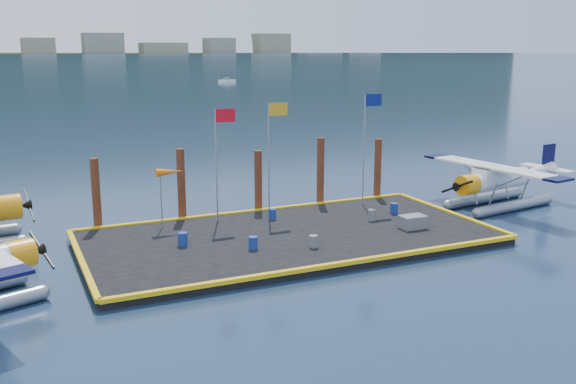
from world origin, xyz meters
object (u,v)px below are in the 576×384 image
drum_5 (272,214)px  piling_3 (320,174)px  windsock (169,173)px  piling_2 (258,183)px  drum_4 (394,208)px  flagpole_red (220,147)px  drum_2 (372,215)px  flagpole_yellow (272,142)px  drum_3 (253,243)px  seaplane_d (496,183)px  piling_0 (96,196)px  flagpole_blue (367,133)px  piling_4 (378,171)px  drum_1 (313,241)px  drum_0 (183,239)px  crate (413,222)px  piling_1 (181,187)px

drum_5 → piling_3: (4.16, 2.41, 1.47)m
windsock → piling_2: piling_2 is taller
drum_4 → flagpole_red: flagpole_red is taller
drum_2 → flagpole_yellow: flagpole_yellow is taller
windsock → piling_3: 9.72m
drum_3 → piling_2: piling_2 is taller
drum_5 → seaplane_d: bearing=-7.4°
drum_3 → piling_0: size_ratio=0.15×
flagpole_blue → piling_3: flagpole_blue is taller
flagpole_red → piling_4: 11.17m
drum_4 → piling_0: (-15.53, 4.14, 1.30)m
flagpole_red → flagpole_yellow: flagpole_yellow is taller
drum_1 → drum_4: size_ratio=0.96×
drum_2 → piling_2: (-4.63, 4.87, 1.20)m
drum_2 → piling_0: piling_0 is taller
drum_0 → drum_2: 10.49m
drum_3 → seaplane_d: bearing=9.2°
drum_4 → piling_2: size_ratio=0.16×
drum_1 → crate: crate is taller
flagpole_yellow → piling_0: 9.67m
drum_5 → drum_4: bearing=-14.5°
seaplane_d → piling_0: piling_0 is taller
drum_4 → windsock: 12.58m
drum_1 → piling_3: bearing=60.8°
flagpole_yellow → piling_4: flagpole_yellow is taller
drum_1 → flagpole_blue: bearing=43.5°
drum_1 → flagpole_red: bearing=111.3°
drum_3 → crate: (8.79, -0.10, 0.03)m
piling_2 → piling_4: (8.00, 0.00, 0.10)m
drum_4 → windsock: (-12.06, 2.54, 2.53)m
seaplane_d → windsock: (-19.22, 2.60, 1.70)m
drum_0 → drum_3: size_ratio=1.07×
drum_2 → piling_2: 6.83m
flagpole_red → piling_1: bearing=136.8°
flagpole_yellow → drum_2: bearing=-36.5°
flagpole_blue → windsock: (-11.72, 0.00, -1.46)m
drum_3 → flagpole_red: size_ratio=0.10×
flagpole_blue → piling_0: flagpole_blue is taller
drum_5 → piling_2: piling_2 is taller
flagpole_red → piling_2: 4.07m
piling_2 → seaplane_d: bearing=-17.1°
piling_3 → drum_5: bearing=-149.9°
drum_0 → flagpole_red: (3.06, 3.46, 3.68)m
piling_4 → seaplane_d: bearing=-36.4°
drum_3 → piling_4: (11.03, 6.91, 1.30)m
drum_0 → piling_2: bearing=40.8°
drum_4 → flagpole_red: bearing=164.8°
drum_1 → piling_0: (-8.63, 7.83, 1.31)m
drum_2 → drum_3: drum_2 is taller
seaplane_d → drum_3: bearing=90.6°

